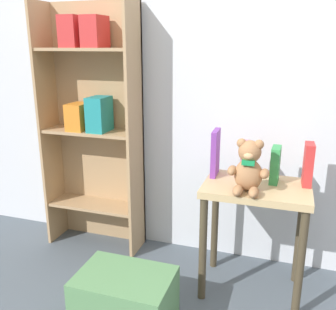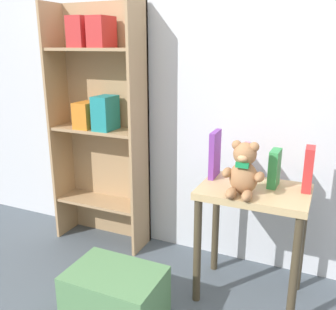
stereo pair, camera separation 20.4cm
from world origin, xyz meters
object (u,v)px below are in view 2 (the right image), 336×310
Objects in this scene: book_standing_purple at (215,154)px; book_standing_red at (308,169)px; bookshelf_side at (100,115)px; book_standing_green at (274,168)px; book_standing_pink at (244,162)px; teddy_bear at (244,171)px; display_table at (253,211)px; storage_bin at (115,297)px.

book_standing_purple is 0.47m from book_standing_red.
bookshelf_side is 1.14m from book_standing_green.
book_standing_pink is at bearing 175.06° from book_standing_green.
teddy_bear reaches higher than book_standing_pink.
display_table is (1.04, -0.22, -0.37)m from bookshelf_side.
teddy_bear is (-0.04, -0.10, 0.24)m from display_table.
storage_bin is (-0.53, -0.47, -0.35)m from display_table.
book_standing_purple is 0.31m from book_standing_green.
display_table is at bearing -163.39° from book_standing_red.
storage_bin is (-0.49, -0.37, -0.59)m from teddy_bear.
book_standing_red is 1.10m from storage_bin.
book_standing_green is at bearing -178.57° from book_standing_red.
book_standing_red is at bearing -6.49° from bookshelf_side.
teddy_bear reaches higher than book_standing_red.
bookshelf_side is at bearing 167.83° from display_table.
book_standing_purple reaches higher than book_standing_green.
book_standing_pink is 0.16m from book_standing_green.
book_standing_red reaches higher than display_table.
bookshelf_side is 1.06m from teddy_bear.
book_standing_purple is at bearing 62.00° from storage_bin.
display_table is 0.35m from book_standing_purple.
book_standing_red is (0.16, 0.01, 0.01)m from book_standing_green.
display_table is 3.26× the size of book_standing_green.
book_standing_purple is 0.16m from book_standing_pink.
book_standing_green reaches higher than display_table.
book_standing_red is at bearing 5.58° from book_standing_green.
book_standing_green is (0.16, -0.02, -0.00)m from book_standing_pink.
teddy_bear is at bearing -76.25° from book_standing_pink.
display_table is at bearing -136.20° from book_standing_green.
book_standing_green is 0.86× the size of book_standing_red.
storage_bin is (-0.61, -0.54, -0.56)m from book_standing_green.
book_standing_purple is at bearing 136.63° from teddy_bear.
display_table is at bearing -12.17° from bookshelf_side.
display_table is 2.45× the size of book_standing_purple.
display_table is 0.24m from book_standing_green.
book_standing_red is at bearing -0.21° from book_standing_pink.
bookshelf_side is 7.88× the size of book_standing_pink.
book_standing_red is (0.47, -0.01, -0.02)m from book_standing_purple.
storage_bin is at bearing -143.09° from teddy_bear.
book_standing_purple is (-0.20, 0.19, 0.01)m from teddy_bear.
display_table is 0.25m from book_standing_pink.
teddy_bear is 0.21m from book_standing_green.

